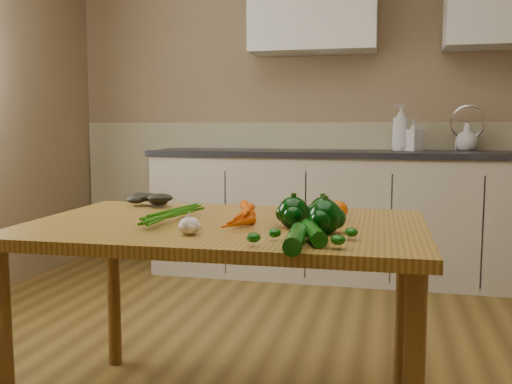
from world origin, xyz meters
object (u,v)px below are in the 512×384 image
object	(u,v)px
garlic_bulb	(189,226)
tomato_b	(324,209)
soap_bottle_a	(401,128)
pepper_a	(293,213)
tomato_c	(338,210)
soap_bottle_b	(414,135)
carrot_bunch	(220,214)
pepper_b	(323,210)
leafy_greens	(148,195)
zucchini_b	(295,239)
table	(226,245)
soap_bottle_c	(467,137)
pepper_c	(325,217)
tomato_a	(290,208)
zucchini_a	(313,233)

from	to	relation	value
garlic_bulb	tomato_b	size ratio (longest dim) A/B	0.95
soap_bottle_a	pepper_a	bearing A→B (deg)	-49.30
pepper_a	soap_bottle_a	bearing A→B (deg)	80.85
tomato_c	pepper_a	bearing A→B (deg)	-119.22
soap_bottle_a	soap_bottle_b	xyz separation A→B (m)	(0.09, -0.03, -0.05)
carrot_bunch	pepper_b	xyz separation A→B (m)	(0.34, 0.09, 0.01)
leafy_greens	tomato_b	bearing A→B (deg)	-7.74
tomato_b	soap_bottle_a	bearing A→B (deg)	81.75
tomato_c	zucchini_b	size ratio (longest dim) A/B	0.30
pepper_a	pepper_b	xyz separation A→B (m)	(0.08, 0.12, -0.01)
tomato_c	table	bearing A→B (deg)	-155.67
leafy_greens	table	bearing A→B (deg)	-34.55
garlic_bulb	soap_bottle_b	bearing A→B (deg)	73.09
garlic_bulb	pepper_a	world-z (taller)	pepper_a
soap_bottle_c	pepper_a	xyz separation A→B (m)	(-0.82, -2.37, -0.21)
soap_bottle_b	pepper_c	xyz separation A→B (m)	(-0.35, -2.36, -0.22)
table	garlic_bulb	bearing A→B (deg)	-100.81
garlic_bulb	tomato_a	bearing A→B (deg)	59.80
soap_bottle_c	pepper_a	world-z (taller)	soap_bottle_c
table	pepper_b	xyz separation A→B (m)	(0.33, 0.07, 0.13)
soap_bottle_b	tomato_a	xyz separation A→B (m)	(-0.51, -2.06, -0.24)
soap_bottle_a	tomato_b	xyz separation A→B (m)	(-0.30, -2.06, -0.29)
leafy_greens	tomato_b	world-z (taller)	leafy_greens
soap_bottle_a	tomato_a	distance (m)	2.15
tomato_b	table	bearing A→B (deg)	-149.36
pepper_a	pepper_c	world-z (taller)	pepper_c
leafy_greens	garlic_bulb	size ratio (longest dim) A/B	2.96
leafy_greens	soap_bottle_c	bearing A→B (deg)	53.53
leafy_greens	garlic_bulb	bearing A→B (deg)	-54.94
soap_bottle_c	tomato_c	xyz separation A→B (m)	(-0.69, -2.14, -0.23)
pepper_a	tomato_b	world-z (taller)	pepper_a
soap_bottle_c	zucchini_b	size ratio (longest dim) A/B	0.82
leafy_greens	zucchini_a	size ratio (longest dim) A/B	0.86
leafy_greens	pepper_a	world-z (taller)	pepper_a
tomato_c	zucchini_a	xyz separation A→B (m)	(-0.03, -0.42, -0.01)
leafy_greens	tomato_a	bearing A→B (deg)	-11.33
garlic_bulb	zucchini_a	size ratio (longest dim) A/B	0.29
pepper_c	tomato_b	bearing A→B (deg)	97.13
leafy_greens	tomato_b	distance (m)	0.75
soap_bottle_c	zucchini_b	distance (m)	2.79
soap_bottle_a	soap_bottle_b	size ratio (longest dim) A/B	1.48
table	soap_bottle_b	world-z (taller)	soap_bottle_b
soap_bottle_a	pepper_c	xyz separation A→B (m)	(-0.26, -2.39, -0.27)
soap_bottle_c	tomato_b	xyz separation A→B (m)	(-0.75, -2.12, -0.23)
table	soap_bottle_b	distance (m)	2.37
tomato_c	soap_bottle_b	bearing A→B (deg)	80.76
table	pepper_a	size ratio (longest dim) A/B	13.59
soap_bottle_c	pepper_c	world-z (taller)	soap_bottle_c
tomato_a	leafy_greens	bearing A→B (deg)	168.67
pepper_b	zucchini_a	size ratio (longest dim) A/B	0.39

